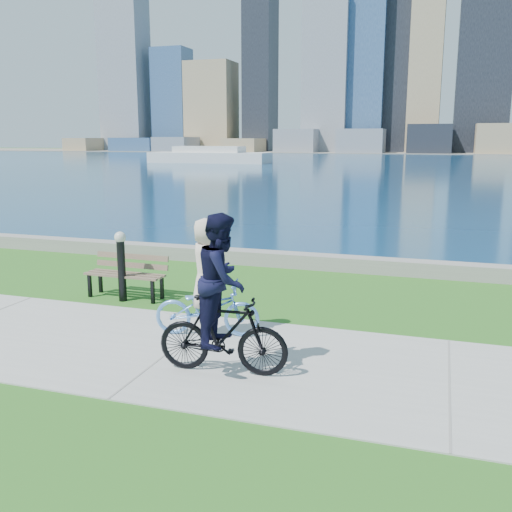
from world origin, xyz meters
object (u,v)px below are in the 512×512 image
at_px(bollard_lamp, 121,262).
at_px(cyclist_man, 222,308).
at_px(park_bench, 127,272).
at_px(cyclist_woman, 207,293).

height_order(bollard_lamp, cyclist_man, cyclist_man).
bearing_deg(cyclist_man, park_bench, 41.48).
distance_m(bollard_lamp, cyclist_man, 4.21).
relative_size(park_bench, cyclist_woman, 0.87).
relative_size(cyclist_woman, cyclist_man, 0.87).
bearing_deg(cyclist_man, bollard_lamp, 43.97).
xyz_separation_m(park_bench, bollard_lamp, (0.05, -0.30, 0.27)).
bearing_deg(park_bench, cyclist_woman, -33.08).
height_order(cyclist_woman, cyclist_man, cyclist_man).
bearing_deg(cyclist_man, cyclist_woman, 25.08).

